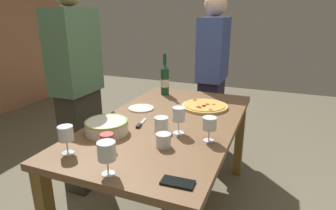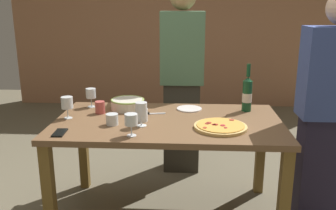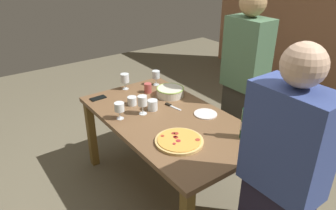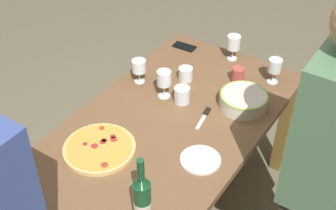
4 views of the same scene
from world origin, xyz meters
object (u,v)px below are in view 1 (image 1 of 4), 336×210
(pizza, at_px, (205,106))
(wine_glass_near_pizza, at_px, (106,152))
(cup_ceramic, at_px, (163,140))
(cup_amber, at_px, (161,124))
(pizza_knife, at_px, (140,124))
(wine_glass_far_right, at_px, (66,135))
(wine_glass_by_bottle, at_px, (209,125))
(cell_phone, at_px, (178,182))
(person_host, at_px, (77,88))
(cup_spare, at_px, (107,142))
(person_guest_left, at_px, (212,77))
(side_plate, at_px, (141,108))
(dining_table, at_px, (168,133))
(wine_glass_far_left, at_px, (179,115))
(wine_bottle, at_px, (165,80))
(serving_bowl, at_px, (107,126))

(pizza, distance_m, wine_glass_near_pizza, 1.09)
(pizza, distance_m, cup_ceramic, 0.73)
(cup_amber, bearing_deg, pizza_knife, 75.61)
(wine_glass_far_right, bearing_deg, wine_glass_by_bottle, -56.75)
(cell_phone, bearing_deg, person_host, -126.49)
(cup_spare, xyz_separation_m, person_guest_left, (1.62, -0.17, 0.03))
(side_plate, bearing_deg, dining_table, -118.02)
(wine_glass_far_left, relative_size, cup_amber, 1.80)
(cup_ceramic, xyz_separation_m, pizza_knife, (0.23, 0.26, -0.03))
(wine_glass_near_pizza, xyz_separation_m, cup_ceramic, (0.35, -0.13, -0.08))
(wine_bottle, height_order, pizza_knife, wine_bottle)
(dining_table, distance_m, cup_amber, 0.23)
(wine_bottle, bearing_deg, side_plate, 178.21)
(pizza_knife, bearing_deg, person_host, 71.66)
(cup_ceramic, bearing_deg, person_guest_left, 3.49)
(dining_table, bearing_deg, pizza_knife, 135.88)
(pizza, xyz_separation_m, serving_bowl, (-0.69, 0.42, 0.03))
(wine_glass_far_left, distance_m, person_guest_left, 1.28)
(serving_bowl, bearing_deg, pizza_knife, -34.14)
(wine_glass_far_right, distance_m, cup_ceramic, 0.51)
(person_guest_left, bearing_deg, cup_spare, -4.23)
(pizza, height_order, wine_glass_far_right, wine_glass_far_right)
(pizza, xyz_separation_m, side_plate, (-0.21, 0.44, -0.01))
(pizza_knife, bearing_deg, cup_ceramic, -131.63)
(wine_glass_by_bottle, bearing_deg, person_host, 75.75)
(wine_glass_near_pizza, distance_m, person_guest_left, 1.83)
(wine_bottle, distance_m, wine_glass_near_pizza, 1.33)
(serving_bowl, xyz_separation_m, cell_phone, (-0.34, -0.58, -0.04))
(wine_glass_far_left, bearing_deg, serving_bowl, 111.59)
(dining_table, distance_m, cell_phone, 0.75)
(wine_glass_far_left, xyz_separation_m, cup_ceramic, (-0.20, 0.01, -0.08))
(pizza, relative_size, wine_glass_far_right, 2.32)
(dining_table, height_order, person_host, person_host)
(wine_bottle, bearing_deg, pizza_knife, -169.80)
(wine_glass_far_right, distance_m, side_plate, 0.78)
(cup_amber, relative_size, person_host, 0.05)
(pizza, height_order, side_plate, pizza)
(serving_bowl, height_order, wine_bottle, wine_bottle)
(cell_phone, bearing_deg, cup_ceramic, -149.86)
(cup_ceramic, bearing_deg, side_plate, 37.83)
(pizza_knife, relative_size, person_host, 0.10)
(cup_spare, height_order, person_guest_left, person_guest_left)
(wine_bottle, xyz_separation_m, wine_glass_near_pizza, (-1.31, -0.27, -0.02))
(serving_bowl, distance_m, wine_glass_far_right, 0.31)
(serving_bowl, relative_size, wine_glass_by_bottle, 1.83)
(wine_glass_by_bottle, distance_m, wine_glass_far_right, 0.77)
(wine_glass_near_pizza, height_order, cell_phone, wine_glass_near_pizza)
(cup_ceramic, height_order, pizza_knife, cup_ceramic)
(wine_glass_far_right, xyz_separation_m, side_plate, (0.78, -0.03, -0.10))
(wine_bottle, xyz_separation_m, cup_amber, (-0.77, -0.30, -0.09))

